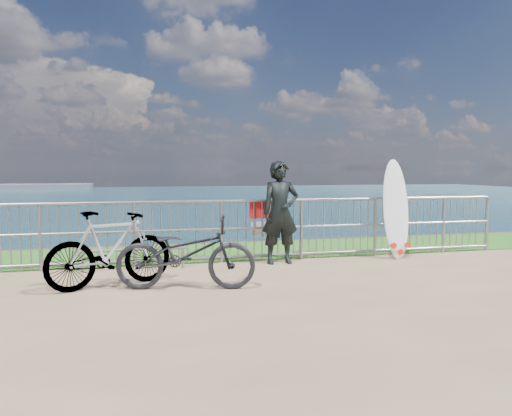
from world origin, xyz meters
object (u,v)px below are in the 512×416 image
object	(u,v)px
surfboard	(396,212)
bicycle_far	(110,249)
bicycle_near	(186,253)
surfer	(280,213)

from	to	relation	value
surfboard	bicycle_far	distance (m)	5.24
surfboard	bicycle_far	size ratio (longest dim) A/B	1.03
surfboard	bicycle_near	distance (m)	4.36
surfer	bicycle_near	distance (m)	2.39
bicycle_near	bicycle_far	bearing A→B (deg)	82.14
bicycle_far	surfboard	bearing A→B (deg)	-98.88
surfer	bicycle_far	world-z (taller)	surfer
surfboard	surfer	bearing A→B (deg)	-179.87
surfer	surfboard	world-z (taller)	surfboard
surfboard	bicycle_near	bearing A→B (deg)	-159.79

